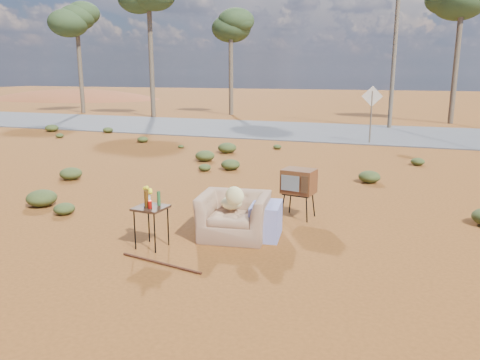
% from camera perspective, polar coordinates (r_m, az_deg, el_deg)
% --- Properties ---
extents(ground, '(140.00, 140.00, 0.00)m').
position_cam_1_polar(ground, '(7.62, -3.42, -7.63)').
color(ground, brown).
rests_on(ground, ground).
extents(highway, '(140.00, 7.00, 0.04)m').
position_cam_1_polar(highway, '(21.90, 12.19, 5.71)').
color(highway, '#565659').
rests_on(highway, ground).
extents(dirt_mound, '(26.00, 18.00, 2.00)m').
position_cam_1_polar(dirt_mound, '(52.24, -19.55, 9.31)').
color(dirt_mound, brown).
rests_on(dirt_mound, ground).
extents(armchair, '(1.39, 1.01, 0.98)m').
position_cam_1_polar(armchair, '(7.73, -0.00, -3.73)').
color(armchair, '#966F51').
rests_on(armchair, ground).
extents(tv_unit, '(0.64, 0.55, 0.93)m').
position_cam_1_polar(tv_unit, '(8.76, 7.17, -0.23)').
color(tv_unit, black).
rests_on(tv_unit, ground).
extents(side_table, '(0.50, 0.50, 0.93)m').
position_cam_1_polar(side_table, '(7.38, -10.91, -2.97)').
color(side_table, '#382114').
rests_on(side_table, ground).
extents(rusty_bar, '(1.39, 0.29, 0.04)m').
position_cam_1_polar(rusty_bar, '(6.89, -9.64, -9.94)').
color(rusty_bar, '#522815').
rests_on(rusty_bar, ground).
extents(road_sign, '(0.78, 0.06, 2.19)m').
position_cam_1_polar(road_sign, '(18.64, 15.76, 8.88)').
color(road_sign, brown).
rests_on(road_sign, ground).
extents(eucalyptus_far_left, '(3.20, 3.20, 7.10)m').
position_cam_1_polar(eucalyptus_far_left, '(33.90, -19.30, 17.81)').
color(eucalyptus_far_left, brown).
rests_on(eucalyptus_far_left, ground).
extents(eucalyptus_near_left, '(3.20, 3.20, 6.60)m').
position_cam_1_polar(eucalyptus_near_left, '(30.66, -1.13, 18.16)').
color(eucalyptus_near_left, brown).
rests_on(eucalyptus_near_left, ground).
extents(utility_pole_center, '(1.40, 0.20, 8.00)m').
position_cam_1_polar(utility_pole_center, '(24.11, 18.41, 15.83)').
color(utility_pole_center, brown).
rests_on(utility_pole_center, ground).
extents(scrub_patch, '(17.49, 8.07, 0.33)m').
position_cam_1_polar(scrub_patch, '(11.83, 1.25, 0.58)').
color(scrub_patch, '#414D21').
rests_on(scrub_patch, ground).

